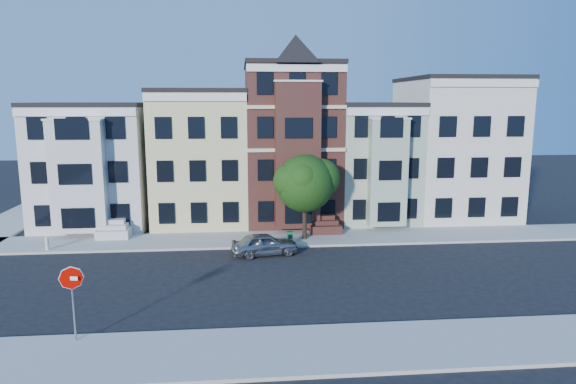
{
  "coord_description": "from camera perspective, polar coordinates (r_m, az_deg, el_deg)",
  "views": [
    {
      "loc": [
        -3.96,
        -26.03,
        9.4
      ],
      "look_at": [
        -1.27,
        3.16,
        4.2
      ],
      "focal_mm": 32.0,
      "sensor_mm": 36.0,
      "label": 1
    }
  ],
  "objects": [
    {
      "name": "house_yellow",
      "position": [
        40.88,
        -9.53,
        3.74
      ],
      "size": [
        7.0,
        9.0,
        10.0
      ],
      "primitive_type": "cube",
      "color": "beige",
      "rests_on": "ground"
    },
    {
      "name": "house_cream",
      "position": [
        44.3,
        18.02,
        4.52
      ],
      "size": [
        8.0,
        9.0,
        11.0
      ],
      "primitive_type": "cube",
      "color": "silver",
      "rests_on": "ground"
    },
    {
      "name": "newspaper_box",
      "position": [
        33.65,
        0.2,
        -5.13
      ],
      "size": [
        0.4,
        0.36,
        0.86
      ],
      "primitive_type": "cube",
      "rotation": [
        0.0,
        0.0,
        -0.05
      ],
      "color": "#0F622B",
      "rests_on": "far_sidewalk"
    },
    {
      "name": "house_green",
      "position": [
        42.14,
        9.15,
        3.26
      ],
      "size": [
        6.0,
        9.0,
        9.0
      ],
      "primitive_type": "cube",
      "color": "#99A98F",
      "rests_on": "ground"
    },
    {
      "name": "house_brown",
      "position": [
        40.86,
        0.31,
        5.29
      ],
      "size": [
        7.0,
        9.0,
        12.0
      ],
      "primitive_type": "cube",
      "color": "#3F1E19",
      "rests_on": "ground"
    },
    {
      "name": "stop_sign",
      "position": [
        21.91,
        -22.79,
        -10.9
      ],
      "size": [
        0.94,
        0.29,
        3.41
      ],
      "primitive_type": null,
      "rotation": [
        0.0,
        0.0,
        -0.17
      ],
      "color": "#B90700",
      "rests_on": "near_sidewalk"
    },
    {
      "name": "fire_hydrant",
      "position": [
        35.85,
        -25.19,
        -5.31
      ],
      "size": [
        0.31,
        0.31,
        0.68
      ],
      "primitive_type": "cylinder",
      "rotation": [
        0.0,
        0.0,
        0.39
      ],
      "color": "silver",
      "rests_on": "far_sidewalk"
    },
    {
      "name": "near_sidewalk",
      "position": [
        20.68,
        6.63,
        -16.81
      ],
      "size": [
        60.0,
        4.0,
        0.15
      ],
      "primitive_type": "cube",
      "color": "#9E9B93",
      "rests_on": "ground"
    },
    {
      "name": "house_white",
      "position": [
        42.29,
        -20.39,
        2.78
      ],
      "size": [
        8.0,
        9.0,
        9.0
      ],
      "primitive_type": "cube",
      "color": "beige",
      "rests_on": "ground"
    },
    {
      "name": "far_sidewalk",
      "position": [
        35.5,
        1.32,
        -5.17
      ],
      "size": [
        60.0,
        4.0,
        0.15
      ],
      "primitive_type": "cube",
      "color": "#9E9B93",
      "rests_on": "ground"
    },
    {
      "name": "parked_car",
      "position": [
        31.86,
        -2.6,
        -5.81
      ],
      "size": [
        4.31,
        2.35,
        1.39
      ],
      "primitive_type": "imported",
      "rotation": [
        0.0,
        0.0,
        1.75
      ],
      "color": "gray",
      "rests_on": "ground"
    },
    {
      "name": "ground",
      "position": [
        27.95,
        3.22,
        -9.6
      ],
      "size": [
        120.0,
        120.0,
        0.0
      ],
      "primitive_type": "plane",
      "color": "black"
    },
    {
      "name": "street_tree",
      "position": [
        34.34,
        1.88,
        0.53
      ],
      "size": [
        7.94,
        7.94,
        7.13
      ],
      "primitive_type": null,
      "rotation": [
        0.0,
        0.0,
        -0.37
      ],
      "color": "#214713",
      "rests_on": "far_sidewalk"
    }
  ]
}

